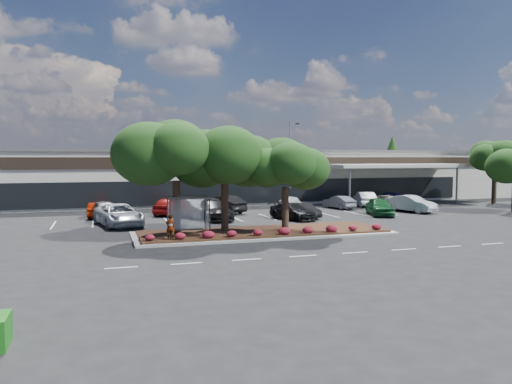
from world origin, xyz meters
name	(u,v)px	position (x,y,z in m)	size (l,w,h in m)	color
ground	(313,242)	(0.00, 0.00, 0.00)	(160.00, 160.00, 0.00)	black
retail_store	(205,175)	(0.06, 33.91, 3.15)	(80.40, 25.20, 6.25)	beige
landscape_island	(264,232)	(-2.00, 4.00, 0.12)	(18.00, 6.00, 0.26)	#9B9B96
lane_markings	(260,222)	(-0.14, 10.42, 0.01)	(33.12, 20.06, 0.01)	silver
shrub_row	(274,231)	(-2.00, 1.90, 0.51)	(17.00, 0.80, 0.50)	maroon
bus_shelter	(188,205)	(-7.50, 2.95, 2.31)	(2.75, 1.55, 2.59)	black
island_tree_west	(176,175)	(-8.00, 4.50, 4.21)	(7.20, 7.20, 7.89)	#103312
island_tree_mid	(225,178)	(-4.50, 5.20, 3.92)	(6.60, 6.60, 7.32)	#103312
island_tree_east	(285,184)	(-0.50, 3.70, 3.51)	(5.80, 5.80, 6.50)	#103312
tree_east_far	(495,171)	(31.00, 18.00, 3.81)	(6.40, 6.40, 7.62)	#103312
conifer_north_east	(392,163)	(34.00, 44.00, 4.50)	(3.96, 3.96, 9.00)	#103312
person_waiting	(170,227)	(-8.76, 2.13, 1.05)	(0.58, 0.38, 1.58)	#594C47
light_pole	(291,166)	(9.47, 28.01, 4.29)	(1.43, 0.54, 9.69)	#9B9B96
car_0	(105,211)	(-12.50, 15.30, 0.84)	(1.99, 4.95, 1.69)	#54535A
car_1	(119,215)	(-11.51, 11.53, 0.86)	(2.85, 6.19, 1.72)	#B2B6BE
car_2	(195,208)	(-4.79, 14.96, 0.82)	(1.74, 4.99, 1.65)	#B8BFC5
car_3	(214,210)	(-3.53, 13.06, 0.85)	(2.39, 5.87, 1.70)	black
car_4	(304,210)	(4.43, 11.98, 0.66)	(1.41, 4.04, 1.33)	black
car_5	(293,212)	(2.98, 11.01, 0.70)	(1.96, 4.83, 1.40)	black
car_6	(380,207)	(11.83, 11.49, 0.83)	(1.95, 4.85, 1.65)	#185626
car_7	(407,204)	(16.44, 13.96, 0.68)	(2.24, 4.86, 1.35)	black
car_8	(411,204)	(16.31, 13.01, 0.82)	(1.74, 4.99, 1.64)	#A1A4AC
car_9	(98,210)	(-13.10, 17.85, 0.67)	(1.42, 4.07, 1.34)	#961701
car_10	(168,206)	(-6.78, 18.02, 0.83)	(1.97, 4.89, 1.67)	maroon
car_12	(224,204)	(-1.41, 17.88, 0.83)	(1.76, 5.06, 1.67)	black
car_13	(290,202)	(5.80, 18.91, 0.73)	(1.71, 4.26, 1.45)	silver
car_14	(339,202)	(11.05, 18.15, 0.67)	(1.43, 4.09, 1.35)	slate
car_15	(365,199)	(14.94, 19.66, 0.79)	(1.68, 4.80, 1.58)	white
car_16	(384,201)	(16.46, 18.09, 0.68)	(1.44, 4.12, 1.36)	black
car_17	(388,197)	(19.49, 22.22, 0.68)	(1.60, 3.98, 1.36)	navy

